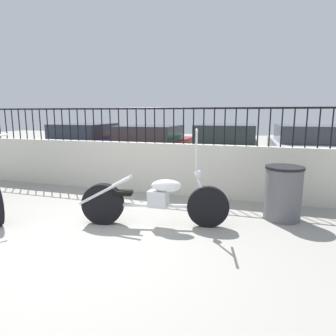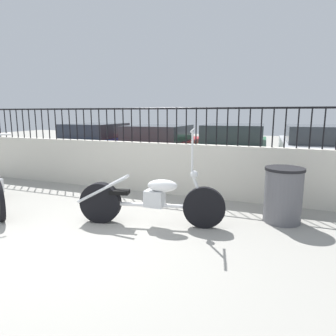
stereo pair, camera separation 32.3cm
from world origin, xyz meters
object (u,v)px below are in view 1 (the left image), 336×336
at_px(trash_bin, 283,193).
at_px(car_blue, 88,143).
at_px(motorcycle_white, 147,201).
at_px(car_red, 152,146).
at_px(car_green, 225,147).
at_px(car_silver, 308,150).

distance_m(trash_bin, car_blue, 6.87).
xyz_separation_m(motorcycle_white, trash_bin, (1.90, 0.87, 0.05)).
bearing_deg(car_blue, car_red, -90.96).
height_order(motorcycle_white, trash_bin, motorcycle_white).
relative_size(trash_bin, car_green, 0.19).
xyz_separation_m(trash_bin, car_red, (-3.60, 3.77, 0.22)).
height_order(car_red, car_green, car_green).
height_order(car_green, car_silver, car_silver).
bearing_deg(car_silver, trash_bin, 164.93).
height_order(motorcycle_white, car_red, motorcycle_white).
distance_m(trash_bin, car_red, 5.21).
height_order(car_red, car_silver, car_silver).
xyz_separation_m(car_blue, car_silver, (6.58, 0.09, 0.02)).
bearing_deg(car_blue, car_green, -90.44).
height_order(car_blue, car_green, car_green).
xyz_separation_m(trash_bin, car_blue, (-5.79, 3.70, 0.24)).
relative_size(car_red, car_green, 0.93).
bearing_deg(car_blue, motorcycle_white, -142.44).
distance_m(motorcycle_white, car_green, 4.79).
xyz_separation_m(motorcycle_white, car_blue, (-3.88, 4.57, 0.29)).
bearing_deg(trash_bin, car_silver, 78.17).
relative_size(trash_bin, car_red, 0.21).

